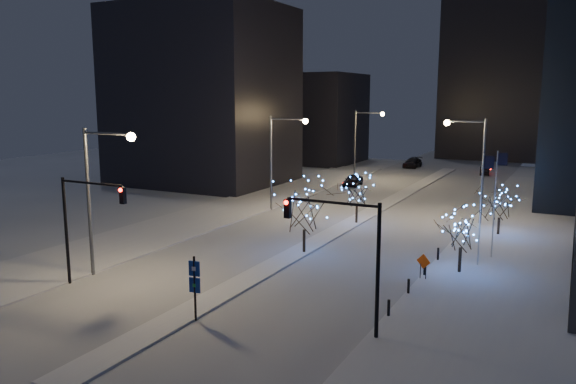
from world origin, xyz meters
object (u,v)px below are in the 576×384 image
Objects in this scene: construction_sign at (423,264)px; street_lamp_east at (473,157)px; holiday_tree_median_far at (357,191)px; holiday_tree_plaza_near at (461,229)px; wayfinding_sign at (195,282)px; street_lamp_w_mid at (280,150)px; street_lamp_w_far at (362,135)px; street_lamp_w_near at (99,182)px; car_far at (413,163)px; car_near at (353,180)px; holiday_tree_plaza_far at (500,203)px; traffic_signal_east at (349,244)px; holiday_tree_median_near at (304,206)px; traffic_signal_west at (83,214)px; car_mid at (485,171)px.

street_lamp_east is at bearing 107.80° from construction_sign.
holiday_tree_median_far is 1.04× the size of holiday_tree_plaza_near.
wayfinding_sign is at bearing -126.64° from holiday_tree_plaza_near.
street_lamp_w_mid is 1.00× the size of street_lamp_w_far.
street_lamp_w_near is 24.40m from holiday_tree_plaza_near.
construction_sign is at bearing -73.28° from car_far.
construction_sign is (18.28, -34.95, 0.37)m from car_near.
traffic_signal_east is at bearing -99.34° from holiday_tree_plaza_far.
street_lamp_east is 16.66m from holiday_tree_plaza_near.
holiday_tree_median_near is 14.66m from wayfinding_sign.
street_lamp_w_near is 2.12× the size of holiday_tree_median_far.
street_lamp_w_near and street_lamp_east have the same top height.
traffic_signal_west is at bearing -132.07° from construction_sign.
holiday_tree_plaza_far is (22.04, -0.69, -3.55)m from street_lamp_w_mid.
traffic_signal_east is at bearing -92.26° from street_lamp_east.
traffic_signal_east is (17.38, 1.00, 0.00)m from traffic_signal_west.
holiday_tree_median_near is 1.24× the size of holiday_tree_median_far.
holiday_tree_median_near reaches higher than car_mid.
traffic_signal_east is at bearing 84.61° from car_mid.
traffic_signal_west is 26.46m from holiday_tree_median_far.
holiday_tree_plaza_near reaches higher than wayfinding_sign.
street_lamp_w_mid is 2.76× the size of wayfinding_sign.
holiday_tree_plaza_far is (12.60, 12.94, -0.81)m from holiday_tree_median_near.
holiday_tree_plaza_far is at bearing 85.65° from holiday_tree_plaza_near.
car_far is at bearing 122.85° from construction_sign.
street_lamp_w_far is at bearing 34.55° from car_mid.
street_lamp_w_far is at bearing 94.61° from wayfinding_sign.
street_lamp_w_far and street_lamp_east have the same top height.
street_lamp_w_mid is at bearing -92.73° from car_far.
car_far is at bearing 96.75° from holiday_tree_median_near.
car_far is (1.82, 23.54, 0.00)m from car_near.
holiday_tree_plaza_near is at bearing 33.84° from traffic_signal_west.
street_lamp_east is 2.27× the size of holiday_tree_plaza_far.
street_lamp_w_mid is at bearing 60.88° from car_mid.
holiday_tree_median_far is 12.69m from holiday_tree_plaza_far.
car_near is at bearing 104.52° from holiday_tree_median_near.
holiday_tree_median_far reaches higher than car_far.
street_lamp_east is at bearing 88.40° from car_mid.
street_lamp_w_mid reaches higher than construction_sign.
street_lamp_w_far is at bearing 130.85° from street_lamp_east.
car_mid is 2.35× the size of construction_sign.
traffic_signal_west is 1.54× the size of holiday_tree_plaza_near.
traffic_signal_west is 67.52m from car_mid.
street_lamp_east is 1.43× the size of traffic_signal_west.
car_mid is (15.11, 38.79, -5.84)m from street_lamp_w_mid.
street_lamp_w_mid reaches higher than holiday_tree_plaza_near.
street_lamp_w_near reaches higher than holiday_tree_median_far.
holiday_tree_plaza_far is at bearing 80.66° from traffic_signal_east.
construction_sign is at bearing 25.47° from street_lamp_w_near.
street_lamp_w_near is at bearing 176.79° from traffic_signal_east.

